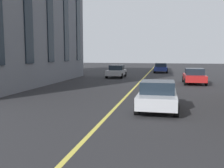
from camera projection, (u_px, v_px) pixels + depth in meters
lane_centre_line at (125, 97)px, 15.76m from camera, size 80.00×0.16×0.01m
car_silver_parked_b at (116, 71)px, 29.19m from camera, size 3.90×1.89×1.40m
car_blue_trailing at (161, 68)px, 36.73m from camera, size 4.40×1.95×1.37m
car_red_mid at (194, 76)px, 22.72m from camera, size 3.90×1.89×1.40m
car_silver_far at (157, 95)px, 12.14m from camera, size 3.90×1.89×1.40m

